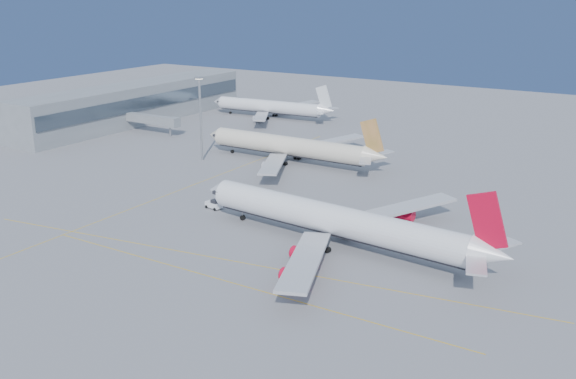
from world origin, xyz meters
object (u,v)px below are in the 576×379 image
object	(u,v)px
airliner_virgin	(339,221)
airliner_third	(272,107)
light_mast	(200,112)
pushback_tug	(214,204)
airliner_etihad	(292,146)

from	to	relation	value
airliner_virgin	airliner_third	distance (m)	138.82
airliner_virgin	light_mast	xyz separation A→B (m)	(-67.78, 39.95, 9.78)
airliner_third	pushback_tug	distance (m)	114.85
airliner_etihad	pushback_tug	world-z (taller)	airliner_etihad
airliner_etihad	light_mast	xyz separation A→B (m)	(-25.07, -11.92, 10.09)
pushback_tug	light_mast	bearing A→B (deg)	141.87
pushback_tug	airliner_virgin	bearing A→B (deg)	1.11
airliner_virgin	light_mast	distance (m)	79.28
airliner_virgin	airliner_third	size ratio (longest dim) A/B	1.27
airliner_third	pushback_tug	bearing A→B (deg)	-68.19
airliner_third	light_mast	distance (m)	71.78
airliner_etihad	pushback_tug	distance (m)	47.16
airliner_third	light_mast	world-z (taller)	light_mast
pushback_tug	light_mast	xyz separation A→B (m)	(-31.60, 34.63, 13.98)
airliner_etihad	pushback_tug	size ratio (longest dim) A/B	13.97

